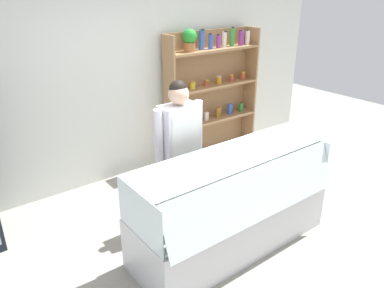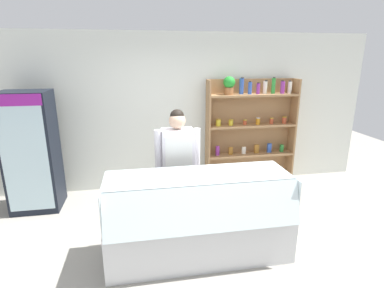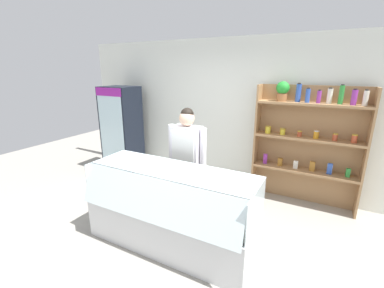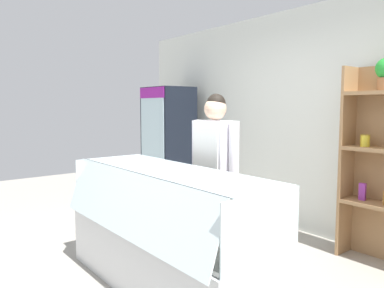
{
  "view_description": "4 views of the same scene",
  "coord_description": "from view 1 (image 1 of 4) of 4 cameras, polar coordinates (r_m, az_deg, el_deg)",
  "views": [
    {
      "loc": [
        -2.42,
        -2.32,
        2.53
      ],
      "look_at": [
        -0.26,
        0.51,
        1.0
      ],
      "focal_mm": 35.0,
      "sensor_mm": 36.0,
      "label": 1
    },
    {
      "loc": [
        -0.77,
        -3.04,
        2.28
      ],
      "look_at": [
        -0.09,
        0.76,
        1.16
      ],
      "focal_mm": 28.0,
      "sensor_mm": 36.0,
      "label": 2
    },
    {
      "loc": [
        1.42,
        -2.37,
        2.16
      ],
      "look_at": [
        -0.17,
        0.61,
        1.17
      ],
      "focal_mm": 24.0,
      "sensor_mm": 36.0,
      "label": 3
    },
    {
      "loc": [
        2.37,
        -1.72,
        1.52
      ],
      "look_at": [
        -0.3,
        0.41,
        1.18
      ],
      "focal_mm": 35.0,
      "sensor_mm": 36.0,
      "label": 4
    }
  ],
  "objects": [
    {
      "name": "ground_plane",
      "position": [
        4.2,
        7.28,
        -14.08
      ],
      "size": [
        12.0,
        12.0,
        0.0
      ],
      "primitive_type": "plane",
      "color": "gray"
    },
    {
      "name": "back_wall",
      "position": [
        5.23,
        -8.85,
        9.86
      ],
      "size": [
        6.8,
        0.1,
        2.7
      ],
      "primitive_type": "cube",
      "color": "silver",
      "rests_on": "ground"
    },
    {
      "name": "shelving_unit",
      "position": [
        5.75,
        2.72,
        8.76
      ],
      "size": [
        1.61,
        0.29,
        1.98
      ],
      "color": "#9E754C",
      "rests_on": "ground"
    },
    {
      "name": "deli_display_case",
      "position": [
        3.93,
        5.88,
        -11.29
      ],
      "size": [
        2.11,
        0.81,
        1.01
      ],
      "color": "silver",
      "rests_on": "ground"
    },
    {
      "name": "shop_clerk",
      "position": [
        4.0,
        -1.91,
        0.24
      ],
      "size": [
        0.6,
        0.25,
        1.65
      ],
      "color": "#383D51",
      "rests_on": "ground"
    }
  ]
}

